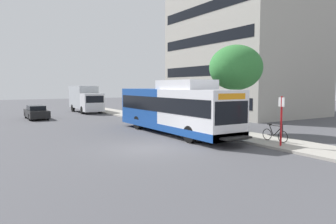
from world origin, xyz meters
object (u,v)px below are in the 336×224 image
Objects in this scene: box_truck_background at (85,98)px; transit_bus at (174,109)px; street_tree_near_stop at (236,68)px; bicycle_parked at (275,134)px; parked_car_far_lane at (36,112)px; bus_stop_sign_pole at (281,117)px.

transit_bus is at bearing -90.25° from box_truck_background.
transit_bus is at bearing 153.35° from street_tree_near_stop.
bicycle_parked is (2.82, -6.22, -1.14)m from transit_bus.
street_tree_near_stop is 1.32× the size of parked_car_far_lane.
transit_bus is 1.75× the size of box_truck_background.
parked_car_far_lane is at bearing -141.15° from box_truck_background.
bicycle_parked is 23.39m from parked_car_far_lane.
box_truck_background is (-1.91, 27.79, 0.09)m from bus_stop_sign_pole.
street_tree_near_stop reaches higher than box_truck_background.
street_tree_near_stop is (1.82, 5.36, 2.86)m from bus_stop_sign_pole.
bicycle_parked is (0.81, 1.06, -1.09)m from bus_stop_sign_pole.
transit_bus is 4.71× the size of bus_stop_sign_pole.
street_tree_near_stop reaches higher than bicycle_parked.
bus_stop_sign_pole is at bearing -69.51° from parked_car_far_lane.
bicycle_parked is 26.89m from box_truck_background.
transit_bus is 6.96× the size of bicycle_parked.
bicycle_parked is at bearing -65.63° from transit_bus.
bus_stop_sign_pole is at bearing -108.71° from street_tree_near_stop.
bus_stop_sign_pole is 0.44× the size of street_tree_near_stop.
transit_bus reaches higher than parked_car_far_lane.
transit_bus is 2.72× the size of parked_car_far_lane.
box_truck_background is at bearing 38.85° from parked_car_far_lane.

